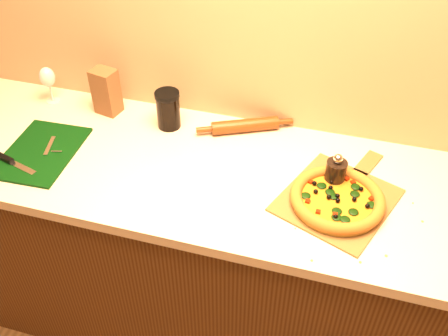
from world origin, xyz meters
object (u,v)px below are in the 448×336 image
at_px(rolling_pin, 245,126).
at_px(dark_jar, 168,109).
at_px(cutting_board, 40,152).
at_px(wine_glass, 47,78).
at_px(pizza_peel, 339,198).
at_px(pepper_grinder, 335,173).
at_px(pizza, 337,199).

relative_size(rolling_pin, dark_jar, 2.31).
height_order(cutting_board, rolling_pin, rolling_pin).
bearing_deg(wine_glass, rolling_pin, 1.33).
relative_size(cutting_board, wine_glass, 2.28).
bearing_deg(dark_jar, pizza_peel, -18.50).
bearing_deg(pepper_grinder, pizza, -78.22).
xyz_separation_m(rolling_pin, dark_jar, (-0.29, -0.05, 0.05)).
relative_size(pizza_peel, dark_jar, 3.45).
bearing_deg(pizza, cutting_board, -178.40).
relative_size(cutting_board, pepper_grinder, 2.75).
height_order(pizza_peel, pepper_grinder, pepper_grinder).
bearing_deg(pizza_peel, cutting_board, -155.20).
bearing_deg(pepper_grinder, wine_glass, 170.71).
height_order(pizza_peel, dark_jar, dark_jar).
relative_size(pizza_peel, rolling_pin, 1.49).
bearing_deg(pizza_peel, pizza, -77.44).
relative_size(pizza, wine_glass, 1.94).
xyz_separation_m(pizza_peel, cutting_board, (-1.06, -0.06, 0.00)).
height_order(pepper_grinder, dark_jar, dark_jar).
distance_m(pizza_peel, cutting_board, 1.06).
height_order(pizza_peel, wine_glass, wine_glass).
height_order(cutting_board, dark_jar, dark_jar).
bearing_deg(pepper_grinder, rolling_pin, 149.68).
xyz_separation_m(pizza, wine_glass, (-1.18, 0.29, 0.08)).
distance_m(pizza, wine_glass, 1.22).
bearing_deg(pizza, pepper_grinder, 101.78).
distance_m(cutting_board, rolling_pin, 0.75).
distance_m(pepper_grinder, dark_jar, 0.67).
relative_size(pizza, rolling_pin, 0.87).
bearing_deg(dark_jar, cutting_board, -143.45).
distance_m(cutting_board, dark_jar, 0.49).
xyz_separation_m(pizza_peel, rolling_pin, (-0.38, 0.27, 0.02)).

